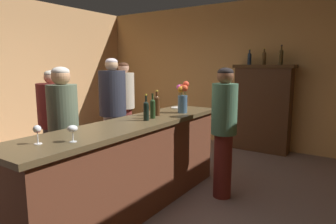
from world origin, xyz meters
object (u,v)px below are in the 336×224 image
at_px(patron_in_navy, 124,104).
at_px(patron_in_grey, 54,124).
at_px(wine_bottle_merlot, 153,108).
at_px(display_bottle_center, 281,56).
at_px(wine_bottle_riesling, 157,104).
at_px(bartender, 224,127).
at_px(wine_glass_front, 37,130).
at_px(bar_counter, 133,166).
at_px(patron_tall, 113,111).
at_px(wine_bottle_syrah, 146,110).
at_px(display_bottle_left, 249,58).
at_px(display_bottle_midleft, 264,57).
at_px(patron_by_cabinet, 64,131).
at_px(display_cabinet, 262,107).
at_px(flower_arrangement, 183,96).
at_px(wine_glass_mid, 72,129).
at_px(cheese_plate, 177,108).

distance_m(patron_in_navy, patron_in_grey, 1.64).
distance_m(wine_bottle_merlot, display_bottle_center, 2.94).
xyz_separation_m(wine_bottle_riesling, bartender, (0.71, 0.37, -0.25)).
height_order(wine_glass_front, patron_in_navy, patron_in_navy).
xyz_separation_m(bar_counter, bartender, (0.69, 0.85, 0.38)).
bearing_deg(patron_tall, wine_bottle_syrah, 24.11).
bearing_deg(display_bottle_left, wine_glass_front, -93.16).
relative_size(bar_counter, display_bottle_midleft, 9.74).
bearing_deg(wine_bottle_riesling, patron_by_cabinet, -128.51).
bearing_deg(display_cabinet, flower_arrangement, -99.25).
height_order(wine_glass_front, bartender, bartender).
xyz_separation_m(display_cabinet, wine_glass_mid, (-0.34, -3.97, 0.26)).
distance_m(wine_bottle_riesling, flower_arrangement, 0.39).
bearing_deg(display_bottle_midleft, wine_glass_mid, -94.68).
distance_m(wine_glass_mid, bartender, 1.83).
relative_size(wine_bottle_merlot, cheese_plate, 1.75).
distance_m(bar_counter, patron_in_navy, 2.29).
bearing_deg(display_bottle_center, wine_glass_front, -100.79).
distance_m(wine_bottle_riesling, patron_in_navy, 1.94).
xyz_separation_m(display_bottle_center, patron_by_cabinet, (-1.46, -3.44, -0.87)).
relative_size(bar_counter, patron_by_cabinet, 1.80).
distance_m(wine_glass_front, bartender, 2.07).
bearing_deg(wine_glass_front, display_bottle_left, 86.84).
distance_m(bar_counter, wine_glass_front, 1.23).
distance_m(flower_arrangement, patron_by_cabinet, 1.48).
bearing_deg(display_cabinet, patron_by_cabinet, -108.88).
bearing_deg(display_bottle_midleft, patron_by_cabinet, -108.64).
bearing_deg(bar_counter, display_bottle_left, 86.17).
bearing_deg(display_cabinet, wine_glass_mid, -94.91).
relative_size(wine_bottle_syrah, wine_bottle_merlot, 1.02).
height_order(wine_glass_mid, display_bottle_left, display_bottle_left).
relative_size(bar_counter, display_cabinet, 1.78).
relative_size(cheese_plate, patron_tall, 0.10).
relative_size(patron_tall, patron_in_navy, 1.03).
distance_m(display_cabinet, patron_tall, 2.79).
relative_size(display_cabinet, wine_glass_front, 10.78).
bearing_deg(wine_glass_front, cheese_plate, 93.32).
bearing_deg(display_bottle_center, bartender, -92.00).
relative_size(flower_arrangement, display_bottle_left, 1.39).
height_order(bar_counter, patron_in_grey, patron_in_grey).
bearing_deg(bartender, patron_tall, -7.93).
distance_m(display_bottle_midleft, patron_in_navy, 2.67).
height_order(patron_tall, patron_in_grey, patron_tall).
xyz_separation_m(patron_in_navy, patron_in_grey, (0.22, -1.63, -0.07)).
distance_m(display_bottle_center, patron_in_grey, 3.88).
bearing_deg(patron_in_grey, bar_counter, -0.39).
distance_m(wine_bottle_syrah, patron_tall, 1.24).
height_order(display_cabinet, wine_glass_mid, display_cabinet).
bearing_deg(bar_counter, patron_tall, 143.76).
height_order(wine_bottle_riesling, cheese_plate, wine_bottle_riesling).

